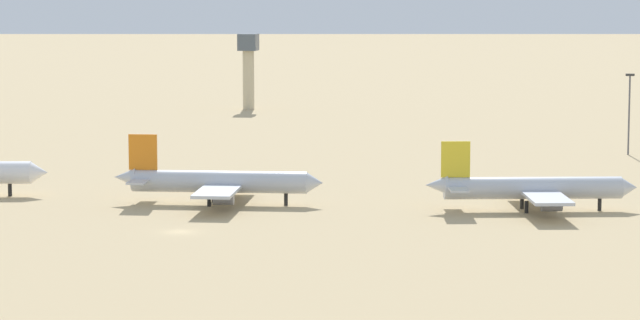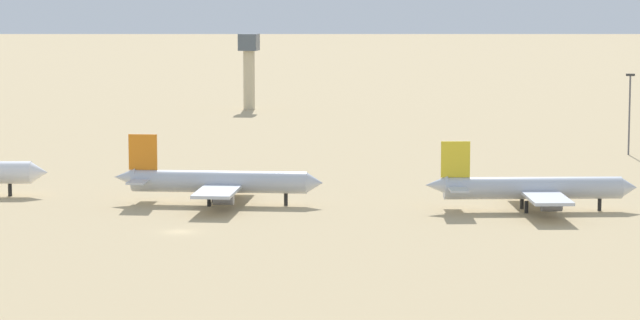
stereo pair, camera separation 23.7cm
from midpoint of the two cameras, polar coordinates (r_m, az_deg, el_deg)
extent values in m
plane|color=tan|center=(209.33, -5.46, -2.81)|extent=(4000.00, 4000.00, 0.00)
cone|color=white|center=(247.02, -10.87, -0.48)|extent=(3.42, 4.02, 3.58)
cylinder|color=black|center=(248.33, -11.98, -1.15)|extent=(0.66, 0.66, 2.07)
cylinder|color=silver|center=(233.91, -3.92, -0.85)|extent=(28.41, 5.53, 3.53)
cone|color=silver|center=(231.91, -0.18, -0.90)|extent=(2.88, 3.53, 3.35)
cone|color=silver|center=(236.82, -7.59, -0.67)|extent=(3.73, 3.24, 3.00)
cube|color=orange|center=(235.66, -6.90, 0.31)|extent=(4.61, 0.77, 5.73)
cube|color=silver|center=(239.61, -6.70, -0.61)|extent=(3.24, 6.19, 0.32)
cube|color=silver|center=(232.77, -7.07, -0.83)|extent=(3.24, 6.19, 0.32)
cube|color=silver|center=(233.84, -3.71, -0.98)|extent=(7.99, 28.59, 0.49)
cylinder|color=slate|center=(240.35, -3.25, -1.06)|extent=(3.31, 2.16, 1.94)
cylinder|color=slate|center=(227.41, -3.75, -1.52)|extent=(3.31, 2.16, 1.94)
cylinder|color=black|center=(232.80, -1.31, -1.55)|extent=(0.62, 0.62, 1.94)
cylinder|color=black|center=(236.58, -4.15, -1.43)|extent=(0.62, 0.62, 1.94)
cylinder|color=black|center=(232.45, -4.33, -1.58)|extent=(0.62, 0.62, 1.94)
cylinder|color=silver|center=(229.10, 8.33, -1.09)|extent=(27.81, 8.85, 3.46)
cone|color=silver|center=(232.22, 11.99, -1.06)|extent=(3.19, 3.73, 3.29)
cone|color=silver|center=(226.86, 4.59, -0.98)|extent=(3.97, 3.57, 2.94)
cube|color=yellow|center=(226.69, 5.34, 0.03)|extent=(4.49, 1.31, 5.62)
cube|color=silver|center=(230.63, 5.22, -0.90)|extent=(3.87, 6.31, 0.31)
cube|color=silver|center=(223.83, 5.44, -1.14)|extent=(3.87, 6.31, 0.31)
cube|color=silver|center=(229.32, 8.54, -1.21)|extent=(11.23, 28.29, 0.48)
cylinder|color=slate|center=(235.96, 8.46, -1.28)|extent=(3.43, 2.48, 1.90)
cylinder|color=slate|center=(223.35, 9.05, -1.76)|extent=(3.43, 2.48, 1.90)
cylinder|color=black|center=(231.56, 10.89, -1.72)|extent=(0.61, 0.61, 1.90)
cylinder|color=black|center=(231.28, 7.92, -1.68)|extent=(0.61, 0.61, 1.90)
cylinder|color=black|center=(227.24, 8.09, -1.83)|extent=(0.61, 0.61, 1.90)
cylinder|color=#C6B793|center=(408.64, -2.77, 3.14)|extent=(3.20, 3.20, 16.45)
cube|color=#4C5660|center=(408.07, -2.78, 4.62)|extent=(5.20, 5.20, 4.64)
cylinder|color=#59595E|center=(306.83, 12.01, 1.71)|extent=(0.36, 0.36, 16.27)
cube|color=#333333|center=(306.19, 12.04, 3.27)|extent=(1.80, 0.50, 0.50)
camera|label=1|loc=(0.12, -89.97, 0.00)|focal=81.99mm
camera|label=2|loc=(0.12, 90.03, 0.00)|focal=81.99mm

